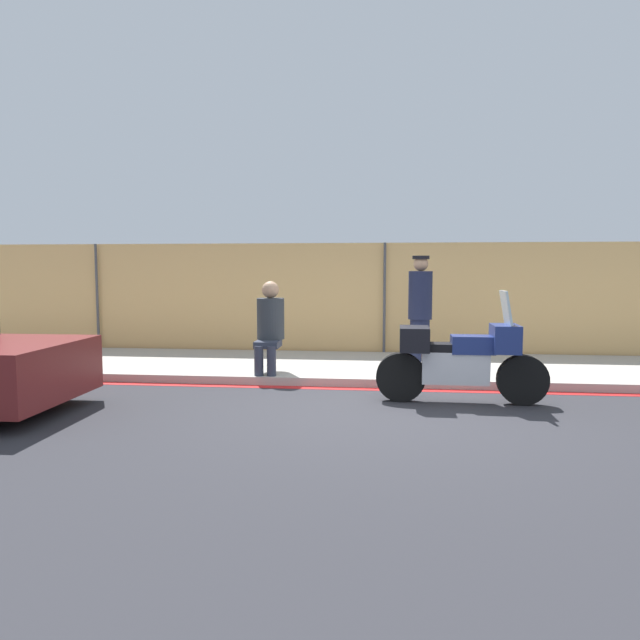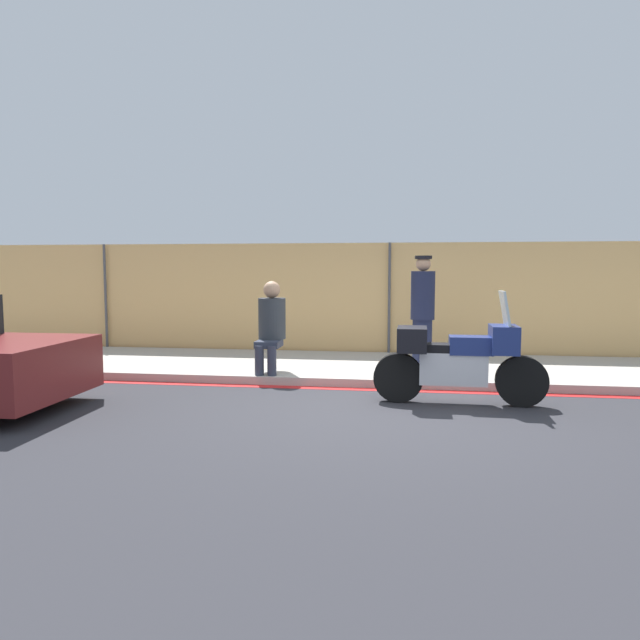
{
  "view_description": "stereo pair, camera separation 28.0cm",
  "coord_description": "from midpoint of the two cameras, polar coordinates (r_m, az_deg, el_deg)",
  "views": [
    {
      "loc": [
        -0.07,
        -6.76,
        1.67
      ],
      "look_at": [
        -0.93,
        1.27,
        0.94
      ],
      "focal_mm": 32.0,
      "sensor_mm": 36.0,
      "label": 1
    },
    {
      "loc": [
        0.21,
        -6.73,
        1.67
      ],
      "look_at": [
        -0.93,
        1.27,
        0.94
      ],
      "focal_mm": 32.0,
      "sensor_mm": 36.0,
      "label": 2
    }
  ],
  "objects": [
    {
      "name": "sidewalk",
      "position": [
        9.39,
        5.59,
        -4.75
      ],
      "size": [
        41.47,
        2.69,
        0.12
      ],
      "color": "#ADA89E",
      "rests_on": "ground_plane"
    },
    {
      "name": "storefront_fence",
      "position": [
        10.69,
        5.71,
        1.93
      ],
      "size": [
        39.39,
        0.17,
        2.15
      ],
      "color": "#E5B26B",
      "rests_on": "ground_plane"
    },
    {
      "name": "officer_standing",
      "position": [
        9.1,
        9.11,
        0.98
      ],
      "size": [
        0.37,
        0.37,
        1.75
      ],
      "color": "#191E38",
      "rests_on": "sidewalk"
    },
    {
      "name": "motorcycle",
      "position": [
        7.26,
        12.73,
        -3.76
      ],
      "size": [
        2.11,
        0.53,
        1.41
      ],
      "rotation": [
        0.0,
        0.0,
        -0.03
      ],
      "color": "black",
      "rests_on": "ground_plane"
    },
    {
      "name": "ground_plane",
      "position": [
        6.95,
        5.41,
        -8.78
      ],
      "size": [
        120.0,
        120.0,
        0.0
      ],
      "primitive_type": "plane",
      "color": "#2D2D33"
    },
    {
      "name": "person_seated_on_curb",
      "position": [
        8.61,
        -5.97,
        -0.2
      ],
      "size": [
        0.41,
        0.71,
        1.36
      ],
      "color": "#2D3342",
      "rests_on": "sidewalk"
    },
    {
      "name": "curb_paint_stripe",
      "position": [
        7.99,
        5.5,
        -6.92
      ],
      "size": [
        41.47,
        0.18,
        0.01
      ],
      "color": "red",
      "rests_on": "ground_plane"
    }
  ]
}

